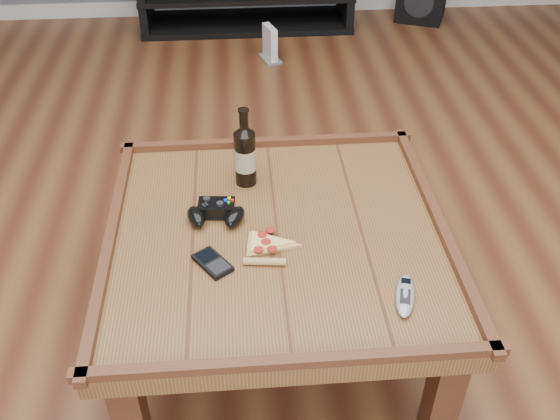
{
  "coord_description": "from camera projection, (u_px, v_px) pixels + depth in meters",
  "views": [
    {
      "loc": [
        -0.1,
        -1.41,
        1.64
      ],
      "look_at": [
        0.01,
        0.02,
        0.52
      ],
      "focal_mm": 40.0,
      "sensor_mm": 36.0,
      "label": 1
    }
  ],
  "objects": [
    {
      "name": "ground",
      "position": [
        278.0,
        333.0,
        2.12
      ],
      "size": [
        6.0,
        6.0,
        0.0
      ],
      "primitive_type": "plane",
      "color": "#4D2516",
      "rests_on": "ground"
    },
    {
      "name": "baseboard",
      "position": [
        246.0,
        6.0,
        4.44
      ],
      "size": [
        5.0,
        0.02,
        0.1
      ],
      "primitive_type": "cube",
      "color": "silver",
      "rests_on": "ground"
    },
    {
      "name": "coffee_table",
      "position": [
        277.0,
        247.0,
        1.88
      ],
      "size": [
        1.03,
        1.03,
        0.48
      ],
      "color": "#4F3316",
      "rests_on": "ground"
    },
    {
      "name": "beer_bottle",
      "position": [
        245.0,
        154.0,
        1.98
      ],
      "size": [
        0.07,
        0.07,
        0.27
      ],
      "color": "black",
      "rests_on": "coffee_table"
    },
    {
      "name": "game_controller",
      "position": [
        216.0,
        213.0,
        1.87
      ],
      "size": [
        0.2,
        0.14,
        0.05
      ],
      "rotation": [
        0.0,
        0.0,
        -0.09
      ],
      "color": "black",
      "rests_on": "coffee_table"
    },
    {
      "name": "pizza_slice",
      "position": [
        266.0,
        246.0,
        1.78
      ],
      "size": [
        0.15,
        0.22,
        0.02
      ],
      "rotation": [
        0.0,
        0.0,
        -0.11
      ],
      "color": "tan",
      "rests_on": "coffee_table"
    },
    {
      "name": "smartphone",
      "position": [
        213.0,
        263.0,
        1.73
      ],
      "size": [
        0.12,
        0.13,
        0.02
      ],
      "rotation": [
        0.0,
        0.0,
        0.62
      ],
      "color": "black",
      "rests_on": "coffee_table"
    },
    {
      "name": "remote_control",
      "position": [
        405.0,
        295.0,
        1.62
      ],
      "size": [
        0.09,
        0.17,
        0.02
      ],
      "rotation": [
        0.0,
        0.0,
        -0.27
      ],
      "color": "gray",
      "rests_on": "coffee_table"
    },
    {
      "name": "game_console",
      "position": [
        270.0,
        45.0,
        3.78
      ],
      "size": [
        0.14,
        0.19,
        0.21
      ],
      "rotation": [
        0.0,
        0.0,
        0.3
      ],
      "color": "gray",
      "rests_on": "ground"
    }
  ]
}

